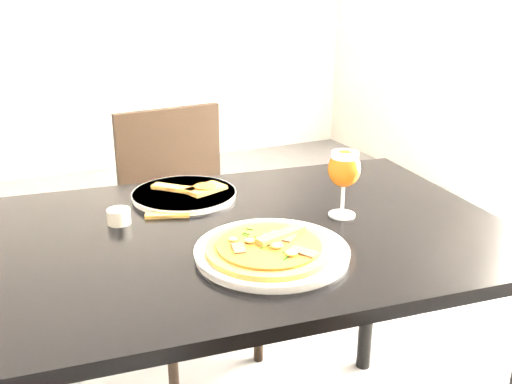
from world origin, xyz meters
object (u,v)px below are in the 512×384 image
pizza (269,247)px  beer_glass (344,169)px  chair_far (186,225)px  dining_table (246,264)px

pizza → beer_glass: 0.31m
chair_far → pizza: 0.89m
chair_far → beer_glass: beer_glass is taller
dining_table → pizza: (-0.02, -0.16, 0.12)m
pizza → chair_far: bearing=83.7°
chair_far → beer_glass: size_ratio=5.32×
chair_far → beer_glass: (0.17, -0.70, 0.39)m
beer_glass → dining_table: bearing=173.3°
dining_table → pizza: 0.20m
chair_far → pizza: chair_far is taller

